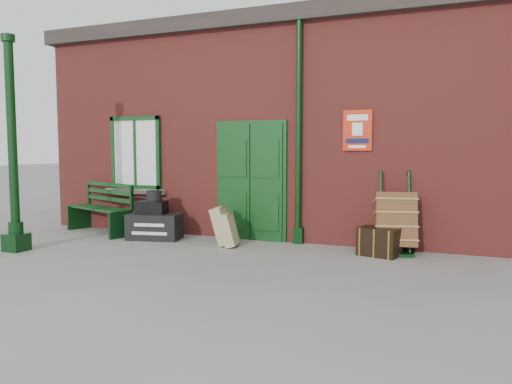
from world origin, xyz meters
The scene contains 11 objects.
ground centered at (0.00, 0.00, 0.00)m, with size 80.00×80.00×0.00m, color gray.
station_building centered at (0.00, 3.49, 2.16)m, with size 10.30×4.30×4.36m.
canopy_column centered at (-3.60, -1.00, 1.41)m, with size 0.34×0.34×3.61m.
bench centered at (-3.46, 1.05, 0.54)m, with size 1.80×1.10×1.07m.
houdini_trunk centered at (-2.03, 0.81, 0.25)m, with size 0.98×0.54×0.49m, color black.
strongbox centered at (-2.08, 0.81, 0.61)m, with size 0.54×0.39×0.25m, color black.
hatbox centered at (-2.05, 0.84, 0.84)m, with size 0.30×0.30×0.20m, color black.
suitcase_back centered at (-0.58, 0.80, 0.35)m, with size 0.19×0.48×0.68m, color tan.
suitcase_front centered at (-0.40, 0.70, 0.30)m, with size 0.17×0.44×0.58m, color tan.
porter_trolley centered at (2.39, 1.23, 0.52)m, with size 0.79×0.83×1.34m.
dark_trunk centered at (2.19, 0.93, 0.23)m, with size 0.64×0.41×0.46m, color black.
Camera 1 is at (3.34, -7.22, 1.74)m, focal length 35.00 mm.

